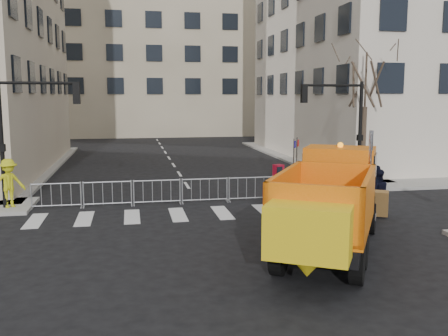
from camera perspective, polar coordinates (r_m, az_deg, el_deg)
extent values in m
plane|color=black|center=(14.92, 1.05, -10.03)|extent=(120.00, 120.00, 0.00)
cube|color=gray|center=(23.02, -3.28, -3.32)|extent=(64.00, 5.00, 0.15)
cube|color=tan|center=(66.34, -8.43, 14.46)|extent=(30.00, 18.00, 24.00)
cylinder|color=black|center=(22.06, -24.06, 2.37)|extent=(0.18, 0.18, 5.40)
cylinder|color=black|center=(26.08, 15.26, 3.58)|extent=(0.18, 0.18, 5.40)
cube|color=black|center=(15.43, 12.11, -6.09)|extent=(5.38, 7.04, 0.43)
cylinder|color=black|center=(18.05, 9.97, -5.19)|extent=(0.82, 1.08, 1.05)
cylinder|color=black|center=(17.84, 16.36, -5.57)|extent=(0.82, 1.08, 1.05)
cylinder|color=black|center=(14.51, 7.43, -8.45)|extent=(0.82, 1.08, 1.05)
cylinder|color=black|center=(14.25, 15.43, -9.01)|extent=(0.82, 1.08, 1.05)
cylinder|color=black|center=(13.36, 6.27, -9.92)|extent=(0.82, 1.08, 1.05)
cylinder|color=black|center=(13.07, 15.00, -10.57)|extent=(0.82, 1.08, 1.05)
cube|color=orange|center=(18.27, 13.46, -1.77)|extent=(2.50, 2.33, 0.96)
cube|color=orange|center=(16.96, 13.06, -0.55)|extent=(2.67, 2.43, 1.72)
cylinder|color=silver|center=(16.12, 16.34, 0.08)|extent=(0.13, 0.13, 2.29)
cube|color=orange|center=(13.92, 11.49, -3.39)|extent=(4.19, 4.83, 1.58)
cube|color=yellow|center=(11.50, 9.57, -7.26)|extent=(2.13, 1.79, 1.24)
cube|color=brown|center=(20.03, 13.89, -3.70)|extent=(2.92, 2.03, 1.07)
imported|color=black|center=(18.90, 15.43, -3.20)|extent=(0.89, 0.87, 2.06)
imported|color=black|center=(20.42, 17.13, -2.72)|extent=(1.07, 0.94, 1.86)
imported|color=black|center=(20.48, 16.98, -2.46)|extent=(1.15, 1.21, 2.01)
imported|color=gold|center=(22.18, -23.38, -1.60)|extent=(1.49, 1.34, 2.01)
cube|color=maroon|center=(25.41, 6.23, -0.83)|extent=(0.57, 0.54, 1.10)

